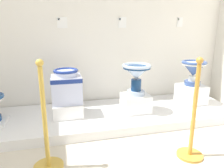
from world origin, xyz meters
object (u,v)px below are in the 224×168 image
at_px(plinth_block_broad_patterned, 68,108).
at_px(stanchion_post_near_right, 192,129).
at_px(antique_toilet_rightmost, 194,69).
at_px(plinth_block_rightmost, 191,94).
at_px(antique_toilet_broad_patterned, 67,86).
at_px(stanchion_post_near_left, 46,140).
at_px(info_placard_fourth, 180,22).
at_px(info_placard_third, 122,22).
at_px(plinth_block_leftmost, 136,103).
at_px(info_placard_second, 62,22).
at_px(antique_toilet_leftmost, 136,73).

distance_m(plinth_block_broad_patterned, stanchion_post_near_right, 1.55).
relative_size(antique_toilet_rightmost, stanchion_post_near_right, 0.37).
bearing_deg(plinth_block_rightmost, antique_toilet_broad_patterned, -179.54).
distance_m(plinth_block_rightmost, stanchion_post_near_left, 2.25).
height_order(plinth_block_broad_patterned, stanchion_post_near_left, stanchion_post_near_left).
distance_m(plinth_block_rightmost, info_placard_fourth, 1.16).
bearing_deg(plinth_block_rightmost, plinth_block_broad_patterned, -179.54).
bearing_deg(info_placard_third, plinth_block_leftmost, -87.51).
height_order(info_placard_second, info_placard_third, info_placard_third).
xyz_separation_m(plinth_block_broad_patterned, plinth_block_rightmost, (1.83, 0.01, 0.05)).
bearing_deg(antique_toilet_broad_patterned, info_placard_third, 29.50).
height_order(plinth_block_rightmost, antique_toilet_rightmost, antique_toilet_rightmost).
relative_size(plinth_block_rightmost, stanchion_post_near_left, 0.39).
relative_size(stanchion_post_near_left, stanchion_post_near_right, 1.01).
xyz_separation_m(plinth_block_rightmost, antique_toilet_rightmost, (0.00, 0.00, 0.38)).
relative_size(antique_toilet_broad_patterned, stanchion_post_near_left, 0.43).
bearing_deg(plinth_block_broad_patterned, antique_toilet_rightmost, 0.46).
distance_m(plinth_block_broad_patterned, info_placard_second, 1.20).
height_order(plinth_block_rightmost, info_placard_second, info_placard_second).
xyz_separation_m(info_placard_second, info_placard_third, (0.88, -0.00, 0.01)).
distance_m(plinth_block_leftmost, plinth_block_rightmost, 0.94).
relative_size(antique_toilet_broad_patterned, info_placard_third, 2.76).
height_order(antique_toilet_rightmost, info_placard_second, info_placard_second).
distance_m(antique_toilet_broad_patterned, antique_toilet_rightmost, 1.83).
bearing_deg(stanchion_post_near_left, plinth_block_broad_patterned, 76.50).
bearing_deg(stanchion_post_near_right, info_placard_third, 99.33).
height_order(antique_toilet_leftmost, info_placard_third, info_placard_third).
bearing_deg(antique_toilet_broad_patterned, plinth_block_leftmost, -6.64).
relative_size(plinth_block_broad_patterned, antique_toilet_broad_patterned, 0.92).
distance_m(antique_toilet_broad_patterned, info_placard_second, 0.93).
bearing_deg(plinth_block_broad_patterned, info_placard_fourth, 15.14).
bearing_deg(plinth_block_rightmost, antique_toilet_leftmost, -172.66).
xyz_separation_m(antique_toilet_rightmost, info_placard_second, (-1.83, 0.48, 0.66)).
distance_m(antique_toilet_broad_patterned, info_placard_third, 1.28).
height_order(plinth_block_leftmost, info_placard_third, info_placard_third).
bearing_deg(stanchion_post_near_left, antique_toilet_broad_patterned, 76.50).
height_order(plinth_block_rightmost, stanchion_post_near_right, stanchion_post_near_right).
relative_size(plinth_block_broad_patterned, antique_toilet_rightmost, 1.10).
bearing_deg(plinth_block_leftmost, plinth_block_rightmost, 7.34).
bearing_deg(info_placard_fourth, info_placard_second, 180.00).
distance_m(plinth_block_leftmost, antique_toilet_rightmost, 1.02).
relative_size(plinth_block_broad_patterned, plinth_block_rightmost, 1.04).
distance_m(antique_toilet_leftmost, stanchion_post_near_right, 1.05).
bearing_deg(plinth_block_broad_patterned, info_placard_second, 90.02).
bearing_deg(info_placard_third, info_placard_fourth, -0.00).
distance_m(info_placard_second, stanchion_post_near_right, 2.17).
distance_m(info_placard_second, info_placard_third, 0.88).
bearing_deg(info_placard_third, antique_toilet_rightmost, -26.71).
height_order(plinth_block_broad_patterned, info_placard_third, info_placard_third).
bearing_deg(plinth_block_rightmost, antique_toilet_rightmost, 0.00).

